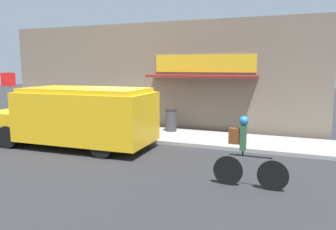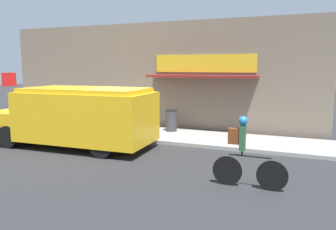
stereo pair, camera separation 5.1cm
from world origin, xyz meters
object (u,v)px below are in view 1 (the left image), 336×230
stop_sign_post (9,89)px  cyclist (245,154)px  school_bus (76,116)px  trash_bin (171,120)px

stop_sign_post → cyclist: bearing=-18.4°
school_bus → trash_bin: bearing=53.4°
cyclist → school_bus: bearing=163.7°
cyclist → stop_sign_post: 11.69m
school_bus → cyclist: 6.18m
stop_sign_post → trash_bin: stop_sign_post is taller
school_bus → stop_sign_post: stop_sign_post is taller
trash_bin → cyclist: bearing=-52.9°
cyclist → trash_bin: size_ratio=1.95×
cyclist → trash_bin: cyclist is taller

